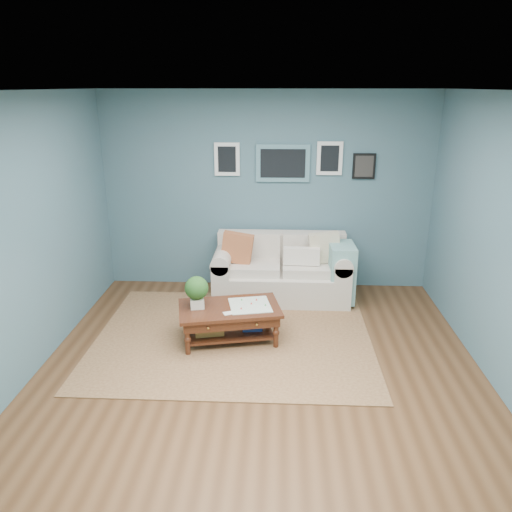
{
  "coord_description": "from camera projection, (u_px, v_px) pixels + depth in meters",
  "views": [
    {
      "loc": [
        0.17,
        -4.25,
        2.74
      ],
      "look_at": [
        -0.08,
        1.0,
        0.94
      ],
      "focal_mm": 35.0,
      "sensor_mm": 36.0,
      "label": 1
    }
  ],
  "objects": [
    {
      "name": "room_shell",
      "position": [
        260.0,
        246.0,
        4.53
      ],
      "size": [
        5.0,
        5.02,
        2.7
      ],
      "color": "brown",
      "rests_on": "ground"
    },
    {
      "name": "area_rug",
      "position": [
        234.0,
        337.0,
        5.72
      ],
      "size": [
        3.11,
        2.49,
        0.01
      ],
      "primitive_type": "cube",
      "color": "brown",
      "rests_on": "ground"
    },
    {
      "name": "loveseat",
      "position": [
        287.0,
        271.0,
        6.69
      ],
      "size": [
        1.84,
        0.83,
        0.94
      ],
      "color": "beige",
      "rests_on": "ground"
    },
    {
      "name": "coffee_table",
      "position": [
        224.0,
        313.0,
        5.54
      ],
      "size": [
        1.22,
        0.86,
        0.78
      ],
      "rotation": [
        0.0,
        0.0,
        0.21
      ],
      "color": "#381A11",
      "rests_on": "ground"
    }
  ]
}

